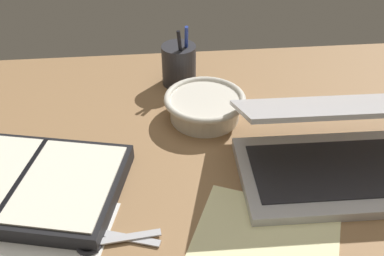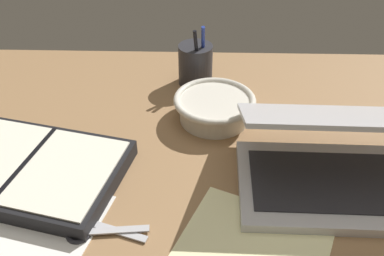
% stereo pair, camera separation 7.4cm
% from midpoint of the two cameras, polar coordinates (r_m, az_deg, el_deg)
% --- Properties ---
extents(desk_top, '(1.40, 1.00, 0.02)m').
position_cam_midpoint_polar(desk_top, '(0.74, -1.31, -8.41)').
color(desk_top, '#936D47').
rests_on(desk_top, ground).
extents(laptop, '(0.35, 0.26, 0.16)m').
position_cam_midpoint_polar(laptop, '(0.77, 16.26, -2.86)').
color(laptop, '#B7B7BC').
rests_on(laptop, desk_top).
extents(bowl, '(0.17, 0.17, 0.05)m').
position_cam_midpoint_polar(bowl, '(0.87, -0.73, 2.92)').
color(bowl, silver).
rests_on(bowl, desk_top).
extents(pen_cup, '(0.08, 0.08, 0.15)m').
position_cam_midpoint_polar(pen_cup, '(0.99, -3.91, 8.37)').
color(pen_cup, '#28282D').
rests_on(pen_cup, desk_top).
extents(planner, '(0.36, 0.28, 0.03)m').
position_cam_midpoint_polar(planner, '(0.78, -24.04, -6.89)').
color(planner, black).
rests_on(planner, desk_top).
extents(scissors, '(0.13, 0.06, 0.01)m').
position_cam_midpoint_polar(scissors, '(0.68, -15.34, -14.10)').
color(scissors, '#B7B7BC').
rests_on(scissors, desk_top).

